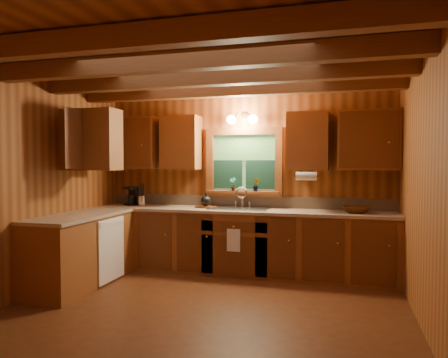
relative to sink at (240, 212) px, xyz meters
name	(u,v)px	position (x,y,z in m)	size (l,w,h in m)	color
room	(203,187)	(0.00, -1.60, 0.44)	(4.20, 4.20, 4.20)	#512A13
ceiling_beams	(203,70)	(0.00, -1.60, 1.63)	(4.20, 2.54, 0.18)	brown
base_cabinets	(199,245)	(-0.49, -0.32, -0.43)	(4.20, 2.22, 0.86)	brown
countertop	(200,212)	(-0.48, -0.31, 0.02)	(4.20, 2.24, 0.04)	tan
backsplash	(244,201)	(0.00, 0.28, 0.12)	(4.20, 0.02, 0.16)	tan
dishwasher_panel	(111,250)	(-1.47, -0.92, -0.43)	(0.02, 0.60, 0.80)	white
upper_cabinets	(197,141)	(-0.56, -0.18, 0.98)	(4.19, 1.77, 0.78)	brown
window	(244,164)	(0.00, 0.26, 0.67)	(1.12, 0.08, 1.00)	brown
window_sill	(243,192)	(0.00, 0.22, 0.26)	(1.06, 0.14, 0.04)	brown
wall_sconce	(242,119)	(0.00, 0.14, 1.31)	(0.45, 0.21, 0.17)	black
paper_towel_roll	(306,176)	(0.92, -0.07, 0.51)	(0.11, 0.11, 0.27)	white
dish_towel	(234,240)	(0.00, -0.34, -0.34)	(0.18, 0.01, 0.30)	white
sink	(240,212)	(0.00, 0.00, 0.00)	(0.82, 0.48, 0.43)	silver
coffee_maker	(133,196)	(-1.70, 0.08, 0.18)	(0.16, 0.20, 0.28)	black
utensil_crock	(142,200)	(-1.52, 0.04, 0.13)	(0.12, 0.12, 0.33)	silver
cutting_board	(206,207)	(-0.50, 0.02, 0.06)	(0.26, 0.19, 0.02)	#562B12
teakettle	(206,201)	(-0.50, 0.02, 0.14)	(0.15, 0.15, 0.18)	black
wicker_basket	(357,209)	(1.56, -0.03, 0.09)	(0.35, 0.35, 0.09)	#48230C
potted_plant_left	(233,184)	(-0.14, 0.18, 0.38)	(0.10, 0.07, 0.20)	#562B12
potted_plant_right	(256,185)	(0.20, 0.19, 0.38)	(0.10, 0.08, 0.18)	#562B12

